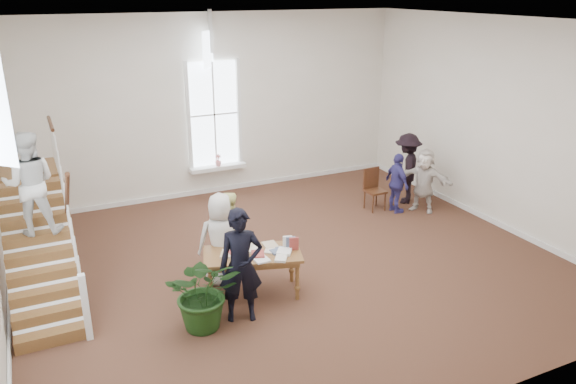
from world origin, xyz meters
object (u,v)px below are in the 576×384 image
woman_cluster_c (424,180)px  floor_plant (204,292)px  police_officer (241,266)px  person_yellow (228,231)px  woman_cluster_a (397,183)px  woman_cluster_b (407,168)px  library_table (253,257)px  elderly_woman (221,239)px  side_chair (373,186)px

woman_cluster_c → floor_plant: (-6.16, -2.50, -0.14)m
police_officer → woman_cluster_c: (5.54, 2.51, -0.18)m
woman_cluster_c → person_yellow: bearing=-116.9°
woman_cluster_a → woman_cluster_b: 0.77m
woman_cluster_b → floor_plant: (-6.14, -3.15, -0.24)m
person_yellow → floor_plant: (-1.01, -1.74, -0.13)m
library_table → woman_cluster_c: (5.08, 1.86, 0.07)m
elderly_woman → woman_cluster_a: (4.83, 1.46, -0.13)m
police_officer → woman_cluster_b: bearing=47.0°
police_officer → elderly_woman: (0.10, 1.25, -0.09)m
woman_cluster_c → elderly_woman: bearing=-112.3°
library_table → person_yellow: 1.11m
elderly_woman → woman_cluster_c: 5.59m
person_yellow → police_officer: bearing=83.6°
floor_plant → side_chair: size_ratio=1.25×
woman_cluster_a → side_chair: bearing=42.6°
elderly_woman → person_yellow: 0.59m
woman_cluster_a → woman_cluster_b: size_ratio=0.83×
woman_cluster_a → floor_plant: (-5.54, -2.70, -0.09)m
floor_plant → police_officer: bearing=-0.6°
woman_cluster_c → side_chair: bearing=-158.0°
police_officer → woman_cluster_c: 6.09m
woman_cluster_a → woman_cluster_c: woman_cluster_c is taller
person_yellow → floor_plant: size_ratio=1.21×
person_yellow → woman_cluster_b: woman_cluster_b is taller
floor_plant → side_chair: 6.05m
woman_cluster_a → side_chair: (-0.37, 0.43, -0.16)m
woman_cluster_c → library_table: bearing=-105.2°
elderly_woman → side_chair: 4.85m
woman_cluster_b → woman_cluster_c: 0.66m
person_yellow → woman_cluster_a: size_ratio=1.06×
library_table → police_officer: police_officer is taller
woman_cluster_b → woman_cluster_c: (0.02, -0.65, -0.11)m
elderly_woman → floor_plant: (-0.71, -1.24, -0.22)m
police_officer → woman_cluster_a: (4.93, 2.71, -0.22)m
elderly_woman → woman_cluster_b: size_ratio=0.98×
police_officer → woman_cluster_a: police_officer is taller
woman_cluster_b → side_chair: size_ratio=1.74×
police_officer → person_yellow: bearing=94.4°
library_table → floor_plant: bearing=-132.3°
elderly_woman → side_chair: size_ratio=1.70×
police_officer → person_yellow: (0.40, 1.75, -0.18)m
elderly_woman → person_yellow: elderly_woman is taller
library_table → police_officer: bearing=-108.6°
person_yellow → library_table: bearing=99.6°
woman_cluster_a → woman_cluster_b: woman_cluster_b is taller
woman_cluster_a → woman_cluster_b: (0.60, 0.45, 0.15)m
woman_cluster_b → library_table: bearing=-20.1°
police_officer → side_chair: bearing=51.8°
woman_cluster_a → floor_plant: 6.16m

